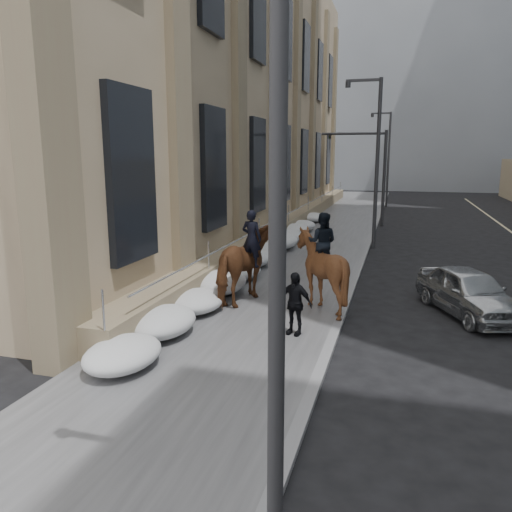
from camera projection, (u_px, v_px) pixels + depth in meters
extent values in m
plane|color=black|center=(218.00, 345.00, 12.09)|extent=(140.00, 140.00, 0.00)
cube|color=#48474A|center=(299.00, 260.00, 21.49)|extent=(5.00, 80.00, 0.12)
cube|color=slate|center=(361.00, 264.00, 20.77)|extent=(0.24, 80.00, 0.12)
cube|color=#988263|center=(249.00, 80.00, 30.54)|extent=(5.00, 44.00, 18.00)
cube|color=#816C53|center=(295.00, 220.00, 31.43)|extent=(1.10, 44.00, 0.90)
cylinder|color=silver|center=(302.00, 206.00, 31.13)|extent=(0.06, 42.00, 0.06)
cube|color=#816C53|center=(235.00, 67.00, 20.64)|extent=(0.70, 1.20, 16.20)
cube|color=black|center=(258.00, 165.00, 24.25)|extent=(0.20, 2.20, 4.50)
cube|color=slate|center=(407.00, 80.00, 64.65)|extent=(30.00, 12.00, 28.00)
cube|color=gray|center=(339.00, 119.00, 79.47)|extent=(24.00, 12.00, 20.00)
cylinder|color=#2D2D30|center=(278.00, 212.00, 4.85)|extent=(0.18, 0.18, 8.00)
cylinder|color=#2D2D30|center=(377.00, 166.00, 23.67)|extent=(0.18, 0.18, 8.00)
cube|color=#2D2D30|center=(363.00, 80.00, 23.10)|extent=(1.60, 0.15, 0.12)
cylinder|color=#2D2D30|center=(348.00, 84.00, 23.32)|extent=(0.24, 0.24, 0.30)
cylinder|color=#2D2D30|center=(388.00, 160.00, 42.49)|extent=(0.18, 0.18, 8.00)
cube|color=#2D2D30|center=(381.00, 113.00, 41.93)|extent=(1.60, 0.15, 0.12)
cylinder|color=#2D2D30|center=(372.00, 115.00, 42.15)|extent=(0.24, 0.24, 0.30)
cylinder|color=#2D2D30|center=(384.00, 179.00, 31.37)|extent=(0.20, 0.20, 6.00)
cylinder|color=#2D2D30|center=(354.00, 134.00, 31.35)|extent=(4.00, 0.16, 0.16)
imported|color=black|center=(330.00, 142.00, 31.86)|extent=(0.18, 0.22, 1.10)
ellipsoid|color=silver|center=(163.00, 322.00, 12.39)|extent=(1.50, 2.10, 0.68)
ellipsoid|color=silver|center=(221.00, 282.00, 16.13)|extent=(1.60, 2.20, 0.72)
ellipsoid|color=silver|center=(253.00, 259.00, 19.93)|extent=(1.40, 2.00, 0.64)
ellipsoid|color=silver|center=(280.00, 241.00, 23.65)|extent=(1.70, 2.30, 0.76)
ellipsoid|color=silver|center=(295.00, 230.00, 27.45)|extent=(1.50, 2.10, 0.66)
imported|color=#4E2C17|center=(249.00, 265.00, 14.97)|extent=(1.69, 2.91, 2.31)
imported|color=black|center=(250.00, 238.00, 14.95)|extent=(0.69, 0.51, 1.72)
imported|color=#462614|center=(321.00, 270.00, 14.37)|extent=(1.90, 2.12, 2.29)
imported|color=black|center=(322.00, 242.00, 14.35)|extent=(0.85, 0.67, 1.72)
imported|color=black|center=(294.00, 303.00, 12.36)|extent=(1.00, 0.60, 1.59)
imported|color=#9CA0A3|center=(469.00, 292.00, 14.25)|extent=(3.11, 4.33, 1.37)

